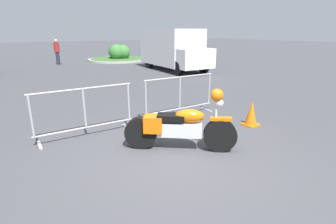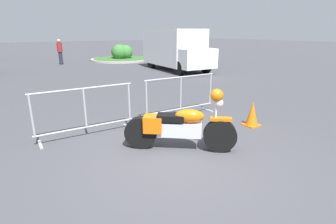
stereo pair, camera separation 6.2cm
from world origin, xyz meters
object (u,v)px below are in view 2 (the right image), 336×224
Objects in this scene: traffic_cone at (252,114)px; crowd_barrier_near at (85,112)px; motorcycle at (180,127)px; pedestrian at (60,51)px; delivery_van at (175,48)px; crowd_barrier_far at (181,96)px.

crowd_barrier_near is at bearing 155.86° from traffic_cone.
pedestrian reaches higher than motorcycle.
traffic_cone is (-4.03, -8.81, -0.95)m from delivery_van.
traffic_cone is at bearing -24.14° from crowd_barrier_near.
crowd_barrier_far is (1.27, 1.67, 0.09)m from motorcycle.
pedestrian is (0.05, 13.73, 0.37)m from crowd_barrier_far.
crowd_barrier_far is 3.61× the size of traffic_cone.
crowd_barrier_far is 1.86m from traffic_cone.
delivery_van is (5.00, 7.24, 0.69)m from crowd_barrier_far.
motorcycle is at bearing -52.87° from crowd_barrier_near.
crowd_barrier_far is at bearing 0.00° from crowd_barrier_near.
delivery_van is at bearing 55.37° from crowd_barrier_far.
crowd_barrier_far is at bearing -29.94° from delivery_van.
motorcycle is at bearing -30.42° from delivery_van.
pedestrian is at bearing 125.38° from motorcycle.
motorcycle reaches higher than crowd_barrier_far.
delivery_van is at bearing 65.42° from traffic_cone.
pedestrian is (1.31, 15.40, 0.46)m from motorcycle.
delivery_van is 9.74m from traffic_cone.
pedestrian is at bearing 93.45° from traffic_cone.
crowd_barrier_near is 10.47m from delivery_van.
traffic_cone is at bearing -19.89° from delivery_van.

